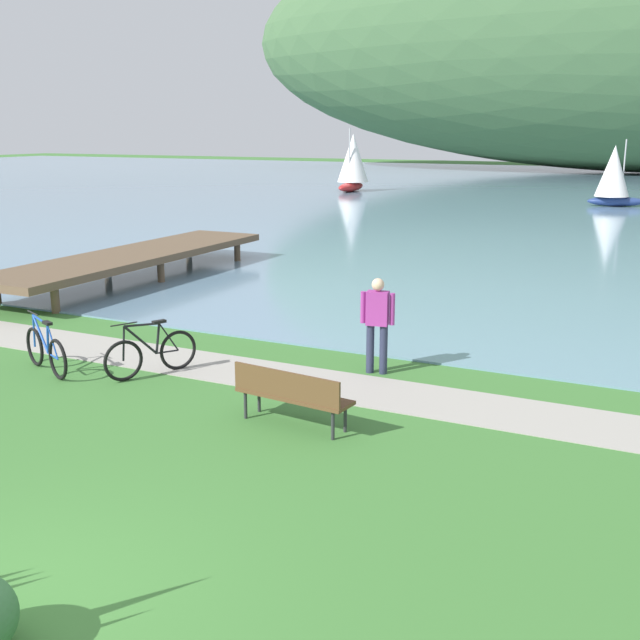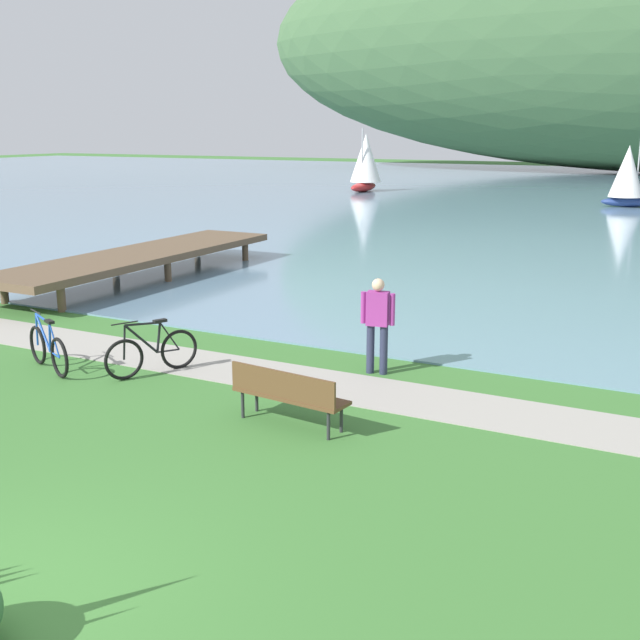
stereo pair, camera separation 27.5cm
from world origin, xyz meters
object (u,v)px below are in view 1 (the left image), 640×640
sailboat_nearest_to_shore (614,175)px  bicycle_leaning_near_bench (151,353)px  park_bench_near_camera (291,393)px  sailboat_toward_hillside (353,162)px  bicycle_beside_path (46,351)px  person_at_shoreline (377,319)px

sailboat_nearest_to_shore → bicycle_leaning_near_bench: bearing=-96.3°
park_bench_near_camera → sailboat_nearest_to_shore: (0.54, 36.51, 1.22)m
park_bench_near_camera → sailboat_toward_hillside: bearing=112.6°
sailboat_toward_hillside → bicycle_beside_path: bearing=-73.7°
bicycle_leaning_near_bench → park_bench_near_camera: bearing=-17.5°
bicycle_leaning_near_bench → sailboat_toward_hillside: bearing=108.9°
person_at_shoreline → sailboat_nearest_to_shore: sailboat_nearest_to_shore is taller
park_bench_near_camera → bicycle_leaning_near_bench: size_ratio=1.13×
bicycle_leaning_near_bench → sailboat_toward_hillside: (-13.31, 38.89, 1.62)m
bicycle_leaning_near_bench → person_at_shoreline: person_at_shoreline is taller
bicycle_beside_path → sailboat_nearest_to_shore: 36.61m
sailboat_nearest_to_shore → sailboat_toward_hillside: bearing=168.7°
park_bench_near_camera → bicycle_leaning_near_bench: 3.51m
bicycle_leaning_near_bench → sailboat_nearest_to_shore: (3.88, 35.46, 1.35)m
park_bench_near_camera → sailboat_toward_hillside: size_ratio=0.44×
park_bench_near_camera → sailboat_nearest_to_shore: sailboat_nearest_to_shore is taller
person_at_shoreline → sailboat_nearest_to_shore: size_ratio=0.47×
person_at_shoreline → sailboat_toward_hillside: sailboat_toward_hillside is taller
bicycle_leaning_near_bench → bicycle_beside_path: same height
person_at_shoreline → bicycle_leaning_near_bench: bearing=-152.1°
bicycle_beside_path → sailboat_nearest_to_shore: (5.66, 36.15, 1.35)m
bicycle_leaning_near_bench → bicycle_beside_path: 1.91m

